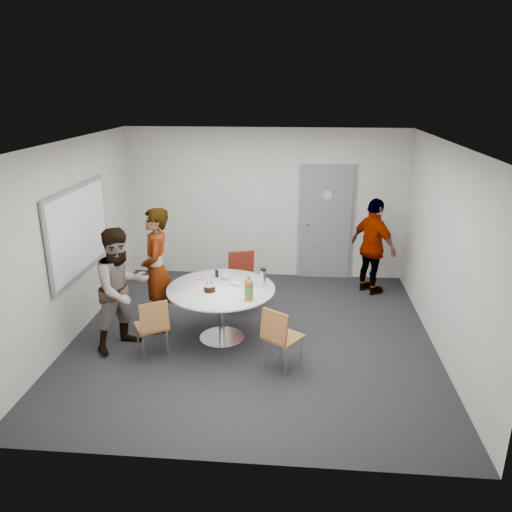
# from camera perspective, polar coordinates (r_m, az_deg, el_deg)

# --- Properties ---
(floor) EXTENTS (5.00, 5.00, 0.00)m
(floor) POSITION_cam_1_polar(r_m,az_deg,el_deg) (7.16, -0.40, -9.21)
(floor) COLOR black
(floor) RESTS_ON ground
(ceiling) EXTENTS (5.00, 5.00, 0.00)m
(ceiling) POSITION_cam_1_polar(r_m,az_deg,el_deg) (6.35, -0.46, 12.80)
(ceiling) COLOR silver
(ceiling) RESTS_ON wall_back
(wall_back) EXTENTS (5.00, 0.00, 5.00)m
(wall_back) POSITION_cam_1_polar(r_m,az_deg,el_deg) (9.04, 1.09, 5.96)
(wall_back) COLOR silver
(wall_back) RESTS_ON floor
(wall_left) EXTENTS (0.00, 5.00, 5.00)m
(wall_left) POSITION_cam_1_polar(r_m,az_deg,el_deg) (7.30, -20.37, 1.58)
(wall_left) COLOR silver
(wall_left) RESTS_ON floor
(wall_right) EXTENTS (0.00, 5.00, 5.00)m
(wall_right) POSITION_cam_1_polar(r_m,az_deg,el_deg) (6.87, 20.80, 0.49)
(wall_right) COLOR silver
(wall_right) RESTS_ON floor
(wall_front) EXTENTS (5.00, 0.00, 5.00)m
(wall_front) POSITION_cam_1_polar(r_m,az_deg,el_deg) (4.34, -3.60, -8.99)
(wall_front) COLOR silver
(wall_front) RESTS_ON floor
(door) EXTENTS (1.02, 0.17, 2.12)m
(door) POSITION_cam_1_polar(r_m,az_deg,el_deg) (9.09, 8.01, 3.75)
(door) COLOR slate
(door) RESTS_ON wall_back
(whiteboard) EXTENTS (0.04, 1.90, 1.25)m
(whiteboard) POSITION_cam_1_polar(r_m,az_deg,el_deg) (7.43, -19.54, 2.77)
(whiteboard) COLOR gray
(whiteboard) RESTS_ON wall_left
(table) EXTENTS (1.47, 1.47, 1.10)m
(table) POSITION_cam_1_polar(r_m,az_deg,el_deg) (6.84, -3.78, -4.47)
(table) COLOR white
(table) RESTS_ON floor
(chair_near_left) EXTENTS (0.54, 0.55, 0.81)m
(chair_near_left) POSITION_cam_1_polar(r_m,az_deg,el_deg) (6.58, -11.72, -7.52)
(chair_near_left) COLOR brown
(chair_near_left) RESTS_ON floor
(chair_near_right) EXTENTS (0.57, 0.58, 0.84)m
(chair_near_right) POSITION_cam_1_polar(r_m,az_deg,el_deg) (6.17, 2.69, -8.85)
(chair_near_right) COLOR brown
(chair_near_right) RESTS_ON floor
(chair_far) EXTENTS (0.53, 0.57, 0.91)m
(chair_far) POSITION_cam_1_polar(r_m,az_deg,el_deg) (7.89, -1.57, -2.06)
(chair_far) COLOR maroon
(chair_far) RESTS_ON floor
(person_main) EXTENTS (0.57, 0.74, 1.80)m
(person_main) POSITION_cam_1_polar(r_m,az_deg,el_deg) (7.19, -11.30, -1.61)
(person_main) COLOR #A5C6EA
(person_main) RESTS_ON floor
(person_left) EXTENTS (0.99, 1.03, 1.67)m
(person_left) POSITION_cam_1_polar(r_m,az_deg,el_deg) (6.81, -15.09, -3.69)
(person_left) COLOR white
(person_left) RESTS_ON floor
(person_right) EXTENTS (0.90, 1.01, 1.64)m
(person_right) POSITION_cam_1_polar(r_m,az_deg,el_deg) (8.57, 13.24, 1.03)
(person_right) COLOR black
(person_right) RESTS_ON floor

